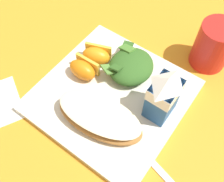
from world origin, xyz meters
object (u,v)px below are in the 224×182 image
object	(u,v)px
drinking_red_cup	(213,46)
green_salad_pile	(129,65)
milk_carton	(164,95)
white_plate	(112,96)
cheesy_pizza_bread	(100,117)
orange_wedge_front	(96,56)
orange_wedge_middle	(84,69)

from	to	relation	value
drinking_red_cup	green_salad_pile	bearing A→B (deg)	-41.14
green_salad_pile	milk_carton	bearing A→B (deg)	66.29
white_plate	drinking_red_cup	bearing A→B (deg)	150.59
white_plate	cheesy_pizza_bread	size ratio (longest dim) A/B	1.56
cheesy_pizza_bread	orange_wedge_front	distance (m)	0.14
orange_wedge_middle	green_salad_pile	bearing A→B (deg)	131.73
orange_wedge_middle	drinking_red_cup	bearing A→B (deg)	136.45
orange_wedge_front	orange_wedge_middle	size ratio (longest dim) A/B	1.13
white_plate	milk_carton	world-z (taller)	milk_carton
cheesy_pizza_bread	drinking_red_cup	xyz separation A→B (m)	(-0.27, 0.10, 0.02)
milk_carton	orange_wedge_front	xyz separation A→B (m)	(-0.03, -0.17, -0.04)
cheesy_pizza_bread	drinking_red_cup	distance (m)	0.28
white_plate	milk_carton	size ratio (longest dim) A/B	2.55
white_plate	cheesy_pizza_bread	bearing A→B (deg)	16.01
cheesy_pizza_bread	drinking_red_cup	world-z (taller)	drinking_red_cup
cheesy_pizza_bread	green_salad_pile	distance (m)	0.13
cheesy_pizza_bread	orange_wedge_middle	distance (m)	0.11
cheesy_pizza_bread	orange_wedge_front	world-z (taller)	orange_wedge_front
white_plate	orange_wedge_front	bearing A→B (deg)	-121.99
milk_carton	drinking_red_cup	size ratio (longest dim) A/B	1.07
green_salad_pile	orange_wedge_front	xyz separation A→B (m)	(0.02, -0.07, -0.00)
green_salad_pile	drinking_red_cup	bearing A→B (deg)	138.86
white_plate	green_salad_pile	distance (m)	0.07
cheesy_pizza_bread	white_plate	bearing A→B (deg)	-163.99
orange_wedge_middle	drinking_red_cup	xyz separation A→B (m)	(-0.20, 0.19, 0.02)
orange_wedge_front	milk_carton	bearing A→B (deg)	81.64
orange_wedge_front	green_salad_pile	bearing A→B (deg)	105.29
milk_carton	orange_wedge_middle	bearing A→B (deg)	-83.98
white_plate	orange_wedge_front	size ratio (longest dim) A/B	4.07
green_salad_pile	orange_wedge_middle	world-z (taller)	green_salad_pile
white_plate	cheesy_pizza_bread	distance (m)	0.07
cheesy_pizza_bread	orange_wedge_middle	size ratio (longest dim) A/B	2.96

